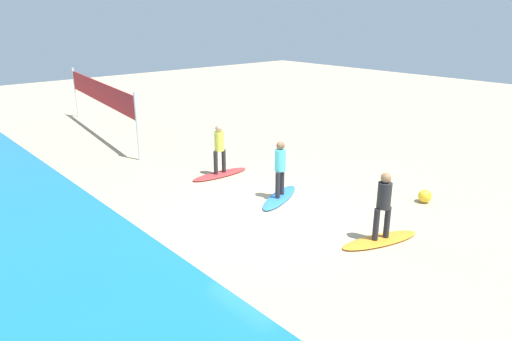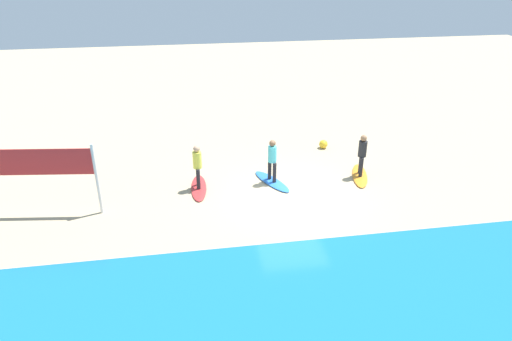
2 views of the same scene
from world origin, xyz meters
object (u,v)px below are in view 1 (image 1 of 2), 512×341
(surfer_orange, at_px, (384,201))
(beach_ball, at_px, (425,196))
(surfer_red, at_px, (219,145))
(volleyball_net, at_px, (100,94))
(surfboard_orange, at_px, (380,240))
(surfer_blue, at_px, (280,165))
(surfboard_red, at_px, (220,174))
(surfboard_blue, at_px, (280,197))

(surfer_orange, distance_m, beach_ball, 3.17)
(surfer_red, distance_m, volleyball_net, 7.83)
(surfer_orange, distance_m, surfer_red, 6.26)
(beach_ball, bearing_deg, surfer_red, 27.79)
(surfboard_orange, distance_m, volleyball_net, 14.16)
(surfer_blue, relative_size, surfer_red, 1.00)
(surfer_orange, relative_size, volleyball_net, 0.18)
(surfer_orange, xyz_separation_m, surfboard_red, (6.26, 0.00, -0.99))
(surfboard_orange, xyz_separation_m, surfer_orange, (0.00, 0.00, 0.99))
(surfer_orange, relative_size, beach_ball, 4.34)
(surfboard_blue, xyz_separation_m, surfboard_red, (2.78, 0.07, 0.00))
(surfer_orange, bearing_deg, surfer_red, 0.01)
(volleyball_net, bearing_deg, beach_ball, -165.10)
(surfer_orange, height_order, surfer_blue, same)
(surfboard_red, distance_m, beach_ball, 6.43)
(surfer_blue, height_order, surfer_red, same)
(surfboard_red, height_order, volleyball_net, volleyball_net)
(surfer_orange, xyz_separation_m, volleyball_net, (14.04, 0.59, 0.75))
(surfer_blue, height_order, volleyball_net, volleyball_net)
(surfboard_orange, relative_size, surfboard_red, 1.00)
(surfboard_orange, height_order, surfer_blue, surfer_blue)
(surfboard_blue, relative_size, surfer_red, 1.28)
(surfboard_blue, xyz_separation_m, surfer_blue, (-0.00, 0.00, 0.99))
(surfer_blue, distance_m, beach_ball, 4.22)
(volleyball_net, relative_size, beach_ball, 23.85)
(surfboard_red, distance_m, surfer_red, 0.99)
(surfboard_orange, distance_m, surfboard_blue, 3.49)
(surfer_orange, height_order, beach_ball, surfer_orange)
(surfboard_orange, xyz_separation_m, volleyball_net, (14.04, 0.59, 1.74))
(surfer_orange, relative_size, surfboard_blue, 0.78)
(surfboard_blue, bearing_deg, surfboard_red, -112.39)
(volleyball_net, bearing_deg, surfboard_orange, -177.61)
(volleyball_net, bearing_deg, surfer_blue, -176.44)
(surfboard_red, bearing_deg, beach_ball, 120.17)
(surfboard_red, relative_size, surfer_red, 1.28)
(surfboard_orange, bearing_deg, surfer_blue, -74.50)
(surfer_orange, height_order, volleyball_net, volleyball_net)
(surfboard_blue, distance_m, beach_ball, 4.13)
(surfer_blue, xyz_separation_m, volleyball_net, (10.55, 0.66, 0.75))
(surfboard_orange, relative_size, surfer_orange, 1.28)
(surfboard_red, bearing_deg, volleyball_net, -83.32)
(volleyball_net, bearing_deg, surfer_orange, -177.61)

